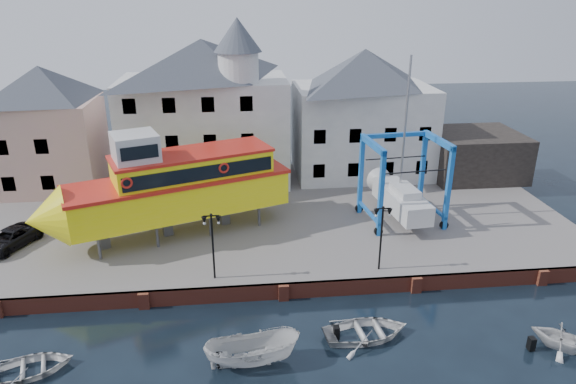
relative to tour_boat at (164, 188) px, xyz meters
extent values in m
plane|color=black|center=(7.35, -7.35, -4.53)|extent=(140.00, 140.00, 0.00)
cube|color=slate|center=(7.35, 3.65, -4.03)|extent=(44.00, 22.00, 1.00)
cube|color=brown|center=(7.35, -7.23, -4.03)|extent=(44.00, 0.25, 1.00)
cube|color=brown|center=(-0.65, -7.40, -4.03)|extent=(0.60, 0.36, 1.00)
cube|color=brown|center=(7.35, -7.40, -4.03)|extent=(0.60, 0.36, 1.00)
cube|color=brown|center=(15.35, -7.40, -4.03)|extent=(0.60, 0.36, 1.00)
cube|color=brown|center=(23.35, -7.40, -4.03)|extent=(0.60, 0.36, 1.00)
cube|color=#C89590|center=(-10.65, 10.65, 0.22)|extent=(8.00, 7.00, 7.50)
pyramid|color=#383F4A|center=(-10.65, 10.65, 5.37)|extent=(8.00, 7.00, 2.80)
cube|color=black|center=(-13.15, 7.19, -1.93)|extent=(1.00, 0.08, 1.20)
cube|color=black|center=(-10.15, 7.19, -1.93)|extent=(1.00, 0.08, 1.20)
cube|color=black|center=(-13.15, 7.19, 1.07)|extent=(1.00, 0.08, 1.20)
cube|color=black|center=(-10.15, 7.19, 1.07)|extent=(1.00, 0.08, 1.20)
cube|color=silver|center=(2.35, 11.15, 0.97)|extent=(14.00, 8.00, 9.00)
pyramid|color=#383F4A|center=(2.35, 11.15, 7.07)|extent=(14.00, 8.00, 3.20)
cube|color=black|center=(-3.15, 7.19, -1.93)|extent=(1.00, 0.08, 1.20)
cube|color=black|center=(-0.15, 7.19, -1.93)|extent=(1.00, 0.08, 1.20)
cube|color=black|center=(2.85, 7.19, -1.93)|extent=(1.00, 0.08, 1.20)
cube|color=black|center=(5.85, 7.19, -1.93)|extent=(1.00, 0.08, 1.20)
cube|color=black|center=(-3.15, 7.19, 1.07)|extent=(1.00, 0.08, 1.20)
cube|color=black|center=(-0.15, 7.19, 1.07)|extent=(1.00, 0.08, 1.20)
cube|color=black|center=(2.85, 7.19, 1.07)|extent=(1.00, 0.08, 1.20)
cube|color=black|center=(5.85, 7.19, 1.07)|extent=(1.00, 0.08, 1.20)
cube|color=black|center=(-3.15, 7.19, 4.07)|extent=(1.00, 0.08, 1.20)
cube|color=black|center=(-0.15, 7.19, 4.07)|extent=(1.00, 0.08, 1.20)
cube|color=black|center=(2.85, 7.19, 4.07)|extent=(1.00, 0.08, 1.20)
cube|color=black|center=(5.85, 7.19, 4.07)|extent=(1.00, 0.08, 1.20)
cylinder|color=silver|center=(5.35, 8.75, 6.67)|extent=(3.20, 3.20, 2.40)
cone|color=#383F4A|center=(5.35, 8.75, 9.17)|extent=(3.80, 3.80, 2.60)
cube|color=silver|center=(16.35, 11.65, 0.47)|extent=(12.00, 8.00, 8.00)
pyramid|color=#383F4A|center=(16.35, 11.65, 6.07)|extent=(12.00, 8.00, 3.20)
cube|color=black|center=(11.85, 7.69, -1.93)|extent=(1.00, 0.08, 1.20)
cube|color=black|center=(14.85, 7.69, -1.93)|extent=(1.00, 0.08, 1.20)
cube|color=black|center=(17.85, 7.69, -1.93)|extent=(1.00, 0.08, 1.20)
cube|color=black|center=(20.85, 7.69, -1.93)|extent=(1.00, 0.08, 1.20)
cube|color=black|center=(11.85, 7.69, 1.07)|extent=(1.00, 0.08, 1.20)
cube|color=black|center=(14.85, 7.69, 1.07)|extent=(1.00, 0.08, 1.20)
cube|color=black|center=(17.85, 7.69, 1.07)|extent=(1.00, 0.08, 1.20)
cube|color=black|center=(20.85, 7.69, 1.07)|extent=(1.00, 0.08, 1.20)
cube|color=black|center=(26.35, 9.65, -1.53)|extent=(8.00, 7.00, 4.00)
cylinder|color=black|center=(3.35, -6.15, -1.53)|extent=(0.12, 0.12, 4.00)
cube|color=black|center=(3.35, -6.15, 0.52)|extent=(0.90, 0.06, 0.06)
sphere|color=black|center=(3.35, -6.15, 0.59)|extent=(0.16, 0.16, 0.16)
cone|color=black|center=(2.95, -6.15, 0.25)|extent=(0.32, 0.32, 0.45)
sphere|color=silver|center=(2.95, -6.15, 0.07)|extent=(0.18, 0.18, 0.18)
cone|color=black|center=(3.75, -6.15, 0.25)|extent=(0.32, 0.32, 0.45)
sphere|color=silver|center=(3.75, -6.15, 0.07)|extent=(0.18, 0.18, 0.18)
cylinder|color=black|center=(13.35, -6.15, -1.53)|extent=(0.12, 0.12, 4.00)
cube|color=black|center=(13.35, -6.15, 0.52)|extent=(0.90, 0.06, 0.06)
sphere|color=black|center=(13.35, -6.15, 0.59)|extent=(0.16, 0.16, 0.16)
cone|color=black|center=(12.95, -6.15, 0.25)|extent=(0.32, 0.32, 0.45)
sphere|color=silver|center=(12.95, -6.15, 0.07)|extent=(0.18, 0.18, 0.18)
cone|color=black|center=(13.75, -6.15, 0.25)|extent=(0.32, 0.32, 0.45)
sphere|color=silver|center=(13.75, -6.15, 0.07)|extent=(0.18, 0.18, 0.18)
cylinder|color=#59595E|center=(-3.95, -3.05, -2.74)|extent=(0.26, 0.26, 1.58)
cylinder|color=#59595E|center=(-4.98, -0.30, -2.74)|extent=(0.26, 0.26, 1.58)
cylinder|color=#59595E|center=(-0.50, -1.76, -2.74)|extent=(0.26, 0.26, 1.58)
cylinder|color=#59595E|center=(-1.54, 0.99, -2.74)|extent=(0.26, 0.26, 1.58)
cylinder|color=#59595E|center=(2.94, -0.46, -2.74)|extent=(0.26, 0.26, 1.58)
cylinder|color=#59595E|center=(1.90, 2.29, -2.74)|extent=(0.26, 0.26, 1.58)
cylinder|color=#59595E|center=(6.38, 0.83, -2.74)|extent=(0.26, 0.26, 1.58)
cylinder|color=#59595E|center=(5.34, 3.58, -2.74)|extent=(0.26, 0.26, 1.58)
cube|color=#59595E|center=(-3.97, -1.49, -2.74)|extent=(0.77, 0.71, 1.58)
cube|color=#59595E|center=(-0.04, -0.01, -2.74)|extent=(0.77, 0.71, 1.58)
cube|color=#59595E|center=(3.89, 1.47, -2.74)|extent=(0.77, 0.71, 1.58)
cube|color=#FCF008|center=(0.94, 0.36, -0.80)|extent=(15.17, 8.91, 2.31)
cone|color=#FCF008|center=(-7.02, -2.64, -0.80)|extent=(3.57, 4.55, 3.99)
cube|color=red|center=(0.94, 0.36, 0.46)|extent=(15.53, 9.18, 0.23)
cube|color=#FCF008|center=(1.93, 0.73, 1.20)|extent=(11.09, 7.04, 1.68)
cube|color=black|center=(2.57, -0.97, 1.25)|extent=(9.46, 3.61, 0.95)
cube|color=black|center=(1.29, 2.43, 1.25)|extent=(9.46, 3.61, 0.95)
cube|color=red|center=(1.93, 0.73, 2.13)|extent=(11.32, 7.21, 0.19)
cube|color=silver|center=(-1.51, -0.57, 3.00)|extent=(3.52, 3.52, 1.91)
cube|color=black|center=(-1.02, -1.87, 3.08)|extent=(2.17, 0.86, 0.84)
torus|color=red|center=(-1.84, -2.68, 1.41)|extent=(0.74, 0.40, 0.74)
torus|color=red|center=(4.06, -0.46, 1.41)|extent=(0.74, 0.40, 0.74)
cube|color=#1540AD|center=(14.55, -1.64, -0.46)|extent=(0.34, 0.34, 6.14)
cylinder|color=black|center=(14.55, -1.64, -3.22)|extent=(0.63, 0.28, 0.61)
cube|color=#1540AD|center=(14.14, 2.41, -0.46)|extent=(0.34, 0.34, 6.14)
cylinder|color=black|center=(14.14, 2.41, -3.22)|extent=(0.63, 0.28, 0.61)
cube|color=#1540AD|center=(19.48, -1.15, -0.46)|extent=(0.34, 0.34, 6.14)
cylinder|color=black|center=(19.48, -1.15, -3.22)|extent=(0.63, 0.28, 0.61)
cube|color=#1540AD|center=(19.07, 2.91, -0.46)|extent=(0.34, 0.34, 6.14)
cylinder|color=black|center=(19.07, 2.91, -3.22)|extent=(0.63, 0.28, 0.61)
cube|color=#1540AD|center=(14.35, 0.38, 2.46)|extent=(0.75, 4.39, 0.43)
cube|color=#1540AD|center=(14.35, 0.38, -2.65)|extent=(0.65, 4.39, 0.18)
cube|color=#1540AD|center=(19.28, 0.88, 2.46)|extent=(0.75, 4.39, 0.43)
cube|color=#1540AD|center=(19.28, 0.88, -2.65)|extent=(0.65, 4.39, 0.18)
cube|color=#1540AD|center=(16.61, 2.66, 2.46)|extent=(5.27, 0.83, 0.31)
cube|color=silver|center=(16.81, 0.63, -1.95)|extent=(2.67, 6.75, 1.40)
cone|color=silver|center=(16.42, 4.52, -1.95)|extent=(2.15, 1.60, 2.02)
cube|color=#59595E|center=(16.81, 0.63, -2.96)|extent=(0.37, 1.59, 0.61)
cube|color=silver|center=(16.86, 0.20, -0.98)|extent=(1.66, 2.76, 0.53)
cylinder|color=#99999E|center=(16.77, 1.07, 3.58)|extent=(0.18, 0.18, 9.65)
cube|color=black|center=(16.97, -0.94, 0.83)|extent=(4.65, 0.59, 0.05)
cube|color=black|center=(16.65, 2.20, 0.83)|extent=(4.65, 0.59, 0.05)
imported|color=black|center=(-10.26, -0.80, -2.91)|extent=(3.75, 4.93, 1.24)
imported|color=silver|center=(5.32, -12.77, -4.53)|extent=(4.77, 2.08, 1.80)
imported|color=silver|center=(11.33, -11.27, -4.53)|extent=(4.85, 3.70, 0.94)
imported|color=silver|center=(20.94, -13.20, -4.53)|extent=(3.85, 3.82, 1.54)
imported|color=silver|center=(-5.30, -12.28, -4.53)|extent=(4.66, 3.91, 0.83)
camera|label=1|loc=(4.91, -32.94, 12.53)|focal=32.00mm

